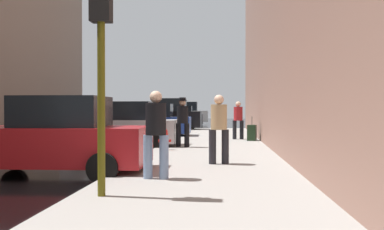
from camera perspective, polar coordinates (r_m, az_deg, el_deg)
name	(u,v)px	position (r m, az deg, el deg)	size (l,w,h in m)	color
sidewalk	(208,165)	(11.03, 2.13, -6.66)	(4.00, 40.00, 0.15)	gray
parked_red_hatchback	(56,138)	(10.07, -17.69, -2.98)	(4.22, 2.09, 1.79)	#B2191E
parked_silver_sedan	(124,127)	(16.36, -9.07, -1.54)	(4.26, 2.17, 1.79)	#B7BABF
parked_blue_sedan	(151,122)	(22.26, -5.53, -0.93)	(4.24, 2.13, 1.79)	navy
parked_black_suv	(168,116)	(29.30, -3.19, -0.17)	(4.61, 2.08, 2.25)	black
parked_gray_coupe	(179,117)	(36.35, -1.76, -0.28)	(4.24, 2.14, 1.79)	slate
parked_white_van	(185,114)	(42.51, -0.90, 0.12)	(4.63, 2.12, 2.25)	silver
fire_hydrant	(165,139)	(14.30, -3.65, -3.27)	(0.42, 0.22, 0.70)	red
traffic_light	(101,28)	(6.90, -12.01, 11.26)	(0.32, 0.32, 3.60)	#514C0F
pedestrian_in_red_jacket	(238,118)	(19.44, 6.17, -0.42)	(0.51, 0.43, 1.71)	black
pedestrian_with_fedora	(183,120)	(15.27, -1.27, -0.61)	(0.53, 0.49, 1.78)	black
pedestrian_in_jeans	(156,130)	(8.33, -4.84, -1.96)	(0.51, 0.43, 1.71)	#728CB2
pedestrian_in_tan_coat	(219,125)	(10.58, 3.61, -1.38)	(0.53, 0.47, 1.71)	black
rolling_suitcase	(252,133)	(18.72, 8.00, -2.35)	(0.46, 0.62, 1.04)	black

